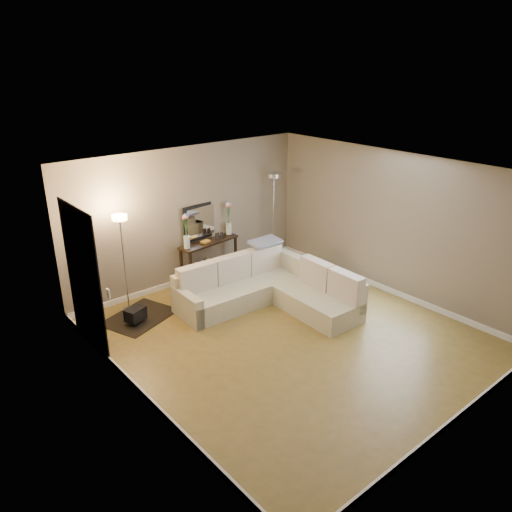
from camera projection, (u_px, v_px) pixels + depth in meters
floor at (289, 336)px, 7.84m from camera, size 5.00×5.50×0.01m
ceiling at (293, 171)px, 6.86m from camera, size 5.00×5.50×0.01m
wall_back at (189, 216)px, 9.31m from camera, size 5.00×0.02×2.60m
wall_front at (467, 333)px, 5.39m from camera, size 5.00×0.02×2.60m
wall_left at (136, 311)px, 5.86m from camera, size 0.02×5.50×2.60m
wall_right at (393, 225)px, 8.85m from camera, size 0.02×5.50×2.60m
baseboard_back at (193, 277)px, 9.76m from camera, size 5.00×0.03×0.10m
baseboard_front at (448, 424)px, 5.88m from camera, size 5.00×0.03×0.10m
baseboard_left at (147, 397)px, 6.34m from camera, size 0.03×5.50×0.10m
baseboard_right at (385, 288)px, 9.30m from camera, size 0.03×5.50×0.10m
doorway at (84, 279)px, 7.16m from camera, size 0.02×1.20×2.20m
switch_plate at (108, 293)px, 6.52m from camera, size 0.02×0.08×0.12m
sectional_sofa at (267, 288)px, 8.71m from camera, size 2.39×2.36×0.83m
throw_blanket at (265, 242)px, 9.17m from camera, size 0.60×0.35×0.08m
console_table at (206, 259)px, 9.64m from camera, size 1.29×0.49×0.78m
leaning_mirror at (202, 221)px, 9.53m from camera, size 0.89×0.14×0.70m
table_decor at (210, 240)px, 9.52m from camera, size 0.54×0.14×0.13m
flower_vase_left at (186, 234)px, 9.10m from camera, size 0.15×0.13×0.66m
flower_vase_right at (229, 220)px, 9.82m from camera, size 0.15×0.13×0.66m
floor_lamp_lit at (122, 245)px, 8.15m from camera, size 0.31×0.31×1.71m
floor_lamp_unlit at (274, 200)px, 10.21m from camera, size 0.28×0.28×1.89m
charcoal_rug at (140, 317)px, 8.38m from camera, size 1.34×1.17×0.01m
black_bag at (135, 314)px, 8.12m from camera, size 0.37×0.32×0.21m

